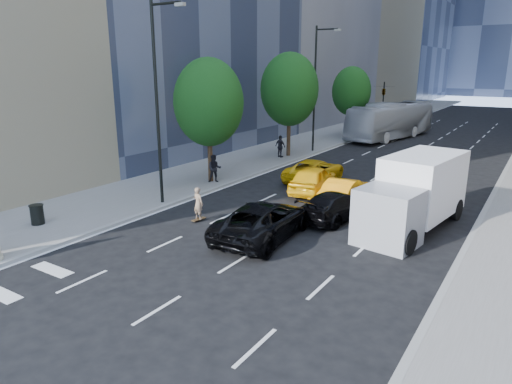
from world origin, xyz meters
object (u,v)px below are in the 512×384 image
Objects in this scene: black_sedan_lincoln at (263,221)px; city_bus at (391,121)px; skateboarder at (198,205)px; box_truck at (414,193)px; trash_can at (37,215)px; black_sedan_mercedes at (336,205)px.

black_sedan_lincoln is 0.43× the size of city_bus.
box_truck is at bearing -145.09° from skateboarder.
skateboarder is at bearing 39.42° from trash_can.
black_sedan_lincoln is 1.20× the size of black_sedan_mercedes.
black_sedan_mercedes is 3.60m from box_truck.
box_truck is (8.71, 4.41, 0.89)m from skateboarder.
black_sedan_mercedes is (1.60, 3.99, -0.10)m from black_sedan_lincoln.
city_bus reaches higher than box_truck.
black_sedan_mercedes is 0.65× the size of box_truck.
black_sedan_lincoln is at bearing 25.28° from trash_can.
skateboarder is 6.52m from black_sedan_mercedes.
box_truck is 16.93m from trash_can.
black_sedan_mercedes is at bearing 37.57° from trash_can.
box_truck is at bearing -161.65° from black_sedan_mercedes.
city_bus is at bearing 117.09° from box_truck.
box_truck reaches higher than skateboarder.
black_sedan_lincoln is 30.78m from city_bus.
trash_can is (-14.30, -9.00, -1.07)m from box_truck.
black_sedan_mercedes is 0.36× the size of city_bus.
black_sedan_mercedes is 27.11m from city_bus.
box_truck is at bearing -141.76° from black_sedan_lincoln.
skateboarder is 1.78× the size of trash_can.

